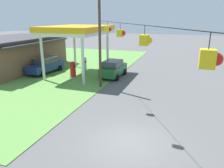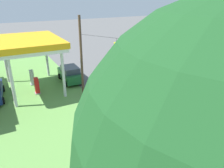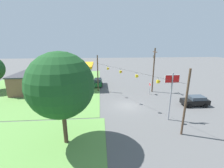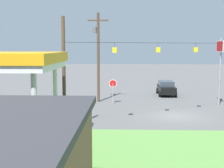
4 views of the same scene
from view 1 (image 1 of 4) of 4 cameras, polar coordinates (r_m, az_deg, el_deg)
The scene contains 9 objects.
ground_plane at distance 12.24m, azimuth 4.07°, elevation -14.85°, with size 160.00×160.00×0.00m, color #565656.
grass_verge_station_corner at distance 32.92m, azimuth -21.79°, elevation 4.54°, with size 36.00×28.00×0.04m, color #5B8E42.
gas_station_canopy at distance 25.27m, azimuth -9.10°, elevation 13.57°, with size 8.37×6.04×5.55m.
gas_station_store at distance 31.09m, azimuth -24.56°, elevation 7.32°, with size 13.45×8.77×4.02m.
fuel_pump_near at distance 24.65m, azimuth -10.16°, elevation 3.59°, with size 0.71×0.56×1.76m.
fuel_pump_far at distance 27.06m, azimuth -7.30°, elevation 4.92°, with size 0.71×0.56×1.76m.
car_at_pumps_front at distance 24.48m, azimuth 0.31°, elevation 4.10°, with size 4.53×2.21×1.90m.
car_at_pumps_rear at distance 27.53m, azimuth -16.89°, elevation 4.77°, with size 5.24×2.38×1.85m.
signal_span_gantry at distance 10.61m, azimuth 4.62°, elevation 5.44°, with size 17.34×10.24×7.91m.
Camera 1 is at (-10.07, -2.58, 6.46)m, focal length 35.00 mm.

